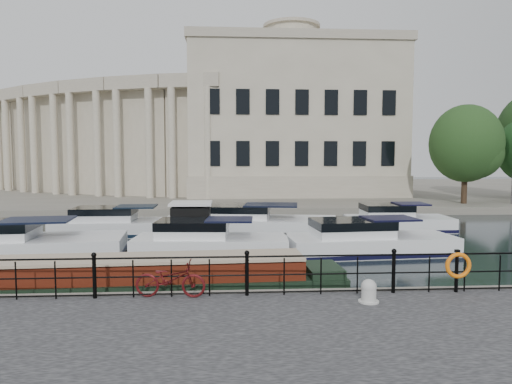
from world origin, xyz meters
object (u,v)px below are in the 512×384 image
at_px(life_ring_post, 458,266).
at_px(harbour_hut, 191,226).
at_px(narrowboat, 128,284).
at_px(mooring_bollard, 369,291).
at_px(bicycle, 170,279).

bearing_deg(life_ring_post, harbour_hut, 129.07).
relative_size(narrowboat, harbour_hut, 5.07).
bearing_deg(narrowboat, mooring_bollard, -25.19).
bearing_deg(harbour_hut, narrowboat, -99.82).
bearing_deg(bicycle, narrowboat, 43.15).
bearing_deg(mooring_bollard, life_ring_post, 13.53).
bearing_deg(harbour_hut, bicycle, -88.77).
distance_m(mooring_bollard, harbour_hut, 11.79).
distance_m(bicycle, narrowboat, 2.64).
bearing_deg(narrowboat, life_ring_post, -15.53).
bearing_deg(narrowboat, harbour_hut, 77.49).
bearing_deg(life_ring_post, narrowboat, 167.33).
height_order(bicycle, life_ring_post, life_ring_post).
distance_m(mooring_bollard, life_ring_post, 2.77).
xyz_separation_m(mooring_bollard, narrowboat, (-6.67, 2.74, -0.46)).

